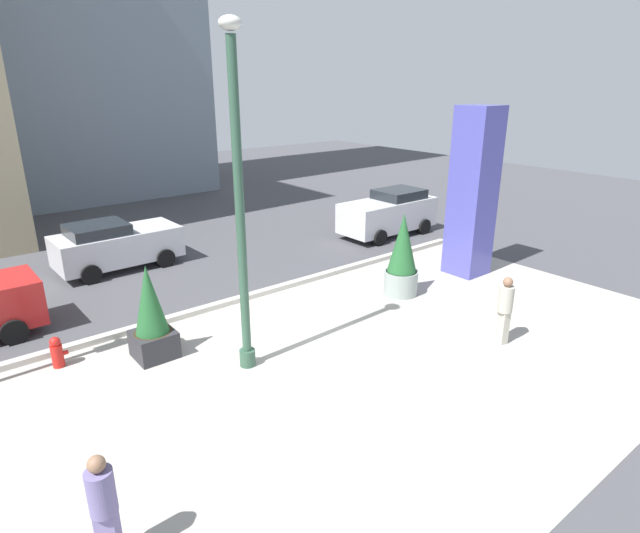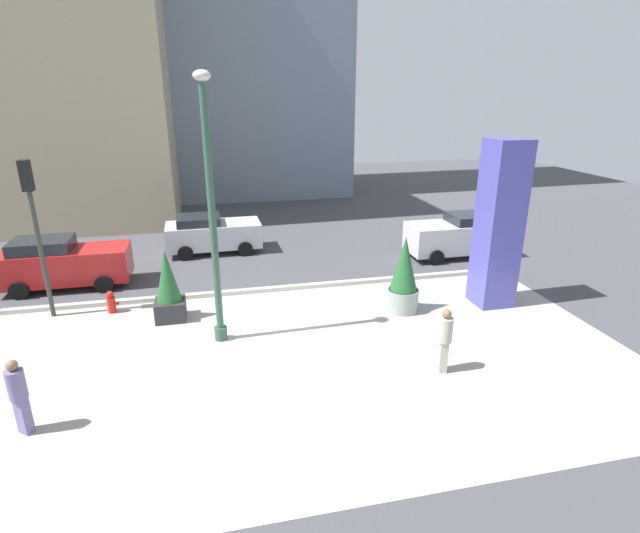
# 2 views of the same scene
# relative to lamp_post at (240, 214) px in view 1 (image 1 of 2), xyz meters

# --- Properties ---
(ground_plane) EXTENTS (60.00, 60.00, 0.00)m
(ground_plane) POSITION_rel_lamp_post_xyz_m (2.12, 4.19, -3.57)
(ground_plane) COLOR #47474C
(plaza_pavement) EXTENTS (18.00, 10.00, 0.02)m
(plaza_pavement) POSITION_rel_lamp_post_xyz_m (2.12, -1.81, -3.57)
(plaza_pavement) COLOR #ADA89E
(plaza_pavement) RESTS_ON ground_plane
(curb_strip) EXTENTS (18.00, 0.24, 0.16)m
(curb_strip) POSITION_rel_lamp_post_xyz_m (2.12, 3.31, -3.49)
(curb_strip) COLOR #B7B2A8
(curb_strip) RESTS_ON ground_plane
(lamp_post) EXTENTS (0.44, 0.44, 7.32)m
(lamp_post) POSITION_rel_lamp_post_xyz_m (0.00, 0.00, 0.00)
(lamp_post) COLOR #335642
(lamp_post) RESTS_ON ground_plane
(art_pillar_blue) EXTENTS (1.17, 1.17, 5.45)m
(art_pillar_blue) POSITION_rel_lamp_post_xyz_m (9.01, 0.65, -0.85)
(art_pillar_blue) COLOR #4C4CAD
(art_pillar_blue) RESTS_ON ground_plane
(potted_plant_near_right) EXTENTS (0.92, 0.92, 2.29)m
(potted_plant_near_right) POSITION_rel_lamp_post_xyz_m (-1.48, 1.73, -2.53)
(potted_plant_near_right) COLOR #2D2D33
(potted_plant_near_right) RESTS_ON ground_plane
(potted_plant_near_left) EXTENTS (1.02, 1.02, 2.52)m
(potted_plant_near_left) POSITION_rel_lamp_post_xyz_m (5.87, 0.72, -2.40)
(potted_plant_near_left) COLOR gray
(potted_plant_near_left) RESTS_ON ground_plane
(fire_hydrant) EXTENTS (0.36, 0.26, 0.75)m
(fire_hydrant) POSITION_rel_lamp_post_xyz_m (-3.38, 2.66, -3.20)
(fire_hydrant) COLOR red
(fire_hydrant) RESTS_ON ground_plane
(car_curb_west) EXTENTS (4.11, 2.11, 1.67)m
(car_curb_west) POSITION_rel_lamp_post_xyz_m (-0.02, 8.47, -2.72)
(car_curb_west) COLOR silver
(car_curb_west) RESTS_ON ground_plane
(car_curb_east) EXTENTS (4.24, 1.99, 1.85)m
(car_curb_east) POSITION_rel_lamp_post_xyz_m (10.31, 5.54, -2.64)
(car_curb_east) COLOR silver
(car_curb_east) RESTS_ON ground_plane
(pedestrian_on_sidewalk) EXTENTS (0.51, 0.51, 1.73)m
(pedestrian_on_sidewalk) POSITION_rel_lamp_post_xyz_m (-4.18, -3.31, -2.60)
(pedestrian_on_sidewalk) COLOR slate
(pedestrian_on_sidewalk) RESTS_ON ground_plane
(pedestrian_crossing) EXTENTS (0.44, 0.44, 1.74)m
(pedestrian_crossing) POSITION_rel_lamp_post_xyz_m (5.48, -3.02, -2.60)
(pedestrian_crossing) COLOR #B2AD9E
(pedestrian_crossing) RESTS_ON ground_plane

